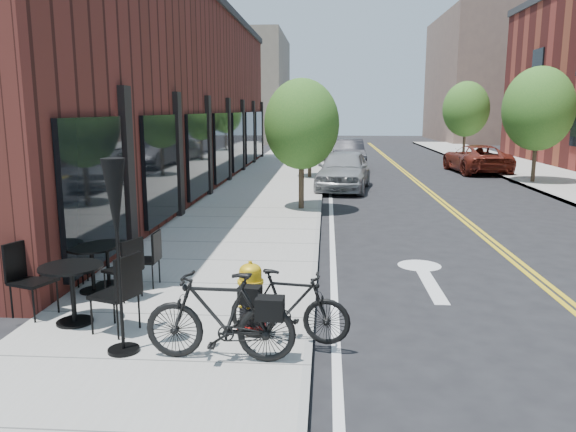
{
  "coord_description": "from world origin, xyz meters",
  "views": [
    {
      "loc": [
        0.15,
        -7.55,
        3.02
      ],
      "look_at": [
        -0.59,
        3.09,
        1.0
      ],
      "focal_mm": 35.0,
      "sensor_mm": 36.0,
      "label": 1
    }
  ],
  "objects": [
    {
      "name": "ground",
      "position": [
        0.0,
        0.0,
        0.0
      ],
      "size": [
        120.0,
        120.0,
        0.0
      ],
      "primitive_type": "plane",
      "color": "black",
      "rests_on": "ground"
    },
    {
      "name": "sidewalk_near",
      "position": [
        -2.0,
        10.0,
        0.06
      ],
      "size": [
        4.0,
        70.0,
        0.12
      ],
      "primitive_type": "cube",
      "color": "#9E9B93",
      "rests_on": "ground"
    },
    {
      "name": "building_near",
      "position": [
        -6.5,
        14.0,
        3.5
      ],
      "size": [
        5.0,
        28.0,
        7.0
      ],
      "primitive_type": "cube",
      "color": "#471D17",
      "rests_on": "ground"
    },
    {
      "name": "bg_building_left",
      "position": [
        -8.0,
        48.0,
        5.0
      ],
      "size": [
        8.0,
        14.0,
        10.0
      ],
      "primitive_type": "cube",
      "color": "#726656",
      "rests_on": "ground"
    },
    {
      "name": "bg_building_right",
      "position": [
        16.0,
        50.0,
        6.0
      ],
      "size": [
        10.0,
        16.0,
        12.0
      ],
      "primitive_type": "cube",
      "color": "brown",
      "rests_on": "ground"
    },
    {
      "name": "tree_near_a",
      "position": [
        -0.6,
        9.0,
        2.6
      ],
      "size": [
        2.2,
        2.2,
        3.81
      ],
      "color": "#382B1E",
      "rests_on": "sidewalk_near"
    },
    {
      "name": "tree_near_b",
      "position": [
        -0.6,
        17.0,
        2.71
      ],
      "size": [
        2.3,
        2.3,
        3.98
      ],
      "color": "#382B1E",
      "rests_on": "sidewalk_near"
    },
    {
      "name": "tree_near_c",
      "position": [
        -0.6,
        25.0,
        2.53
      ],
      "size": [
        2.1,
        2.1,
        3.67
      ],
      "color": "#382B1E",
      "rests_on": "sidewalk_near"
    },
    {
      "name": "tree_near_d",
      "position": [
        -0.6,
        33.0,
        2.79
      ],
      "size": [
        2.4,
        2.4,
        4.11
      ],
      "color": "#382B1E",
      "rests_on": "sidewalk_near"
    },
    {
      "name": "tree_far_b",
      "position": [
        8.6,
        16.0,
        3.06
      ],
      "size": [
        2.8,
        2.8,
        4.62
      ],
      "color": "#382B1E",
      "rests_on": "sidewalk_far"
    },
    {
      "name": "tree_far_c",
      "position": [
        8.6,
        28.0,
        3.06
      ],
      "size": [
        2.8,
        2.8,
        4.62
      ],
      "color": "#382B1E",
      "rests_on": "sidewalk_far"
    },
    {
      "name": "fire_hydrant",
      "position": [
        -0.85,
        -0.41,
        0.56
      ],
      "size": [
        0.44,
        0.44,
        0.93
      ],
      "rotation": [
        0.0,
        0.0,
        -0.08
      ],
      "color": "maroon",
      "rests_on": "sidewalk_near"
    },
    {
      "name": "bicycle_left",
      "position": [
        -1.07,
        -1.43,
        0.66
      ],
      "size": [
        1.81,
        0.59,
        1.07
      ],
      "primitive_type": "imported",
      "rotation": [
        0.0,
        0.0,
        -1.62
      ],
      "color": "black",
      "rests_on": "sidewalk_near"
    },
    {
      "name": "bicycle_right",
      "position": [
        -0.3,
        -0.84,
        0.59
      ],
      "size": [
        1.61,
        0.68,
        0.94
      ],
      "primitive_type": "imported",
      "rotation": [
        0.0,
        0.0,
        1.42
      ],
      "color": "black",
      "rests_on": "sidewalk_near"
    },
    {
      "name": "bistro_set_a",
      "position": [
        -3.31,
        -0.42,
        0.66
      ],
      "size": [
        2.02,
        1.14,
        1.07
      ],
      "rotation": [
        0.0,
        0.0,
        -0.35
      ],
      "color": "black",
      "rests_on": "sidewalk_near"
    },
    {
      "name": "bistro_set_b",
      "position": [
        -3.6,
        0.93,
        0.61
      ],
      "size": [
        1.81,
        1.16,
        0.97
      ],
      "rotation": [
        0.0,
        0.0,
        -0.43
      ],
      "color": "black",
      "rests_on": "sidewalk_near"
    },
    {
      "name": "bistro_set_c",
      "position": [
        -3.49,
        1.29,
        0.59
      ],
      "size": [
        1.71,
        0.74,
        0.93
      ],
      "rotation": [
        0.0,
        0.0,
        -0.0
      ],
      "color": "black",
      "rests_on": "sidewalk_near"
    },
    {
      "name": "patio_umbrella",
      "position": [
        -2.3,
        -1.29,
        1.81
      ],
      "size": [
        0.38,
        0.38,
        2.36
      ],
      "color": "black",
      "rests_on": "sidewalk_near"
    },
    {
      "name": "parked_car_a",
      "position": [
        0.8,
        13.85,
        0.77
      ],
      "size": [
        2.42,
        4.72,
        1.54
      ],
      "primitive_type": "imported",
      "rotation": [
        0.0,
        0.0,
        -0.14
      ],
      "color": "gray",
      "rests_on": "ground"
    },
    {
      "name": "parked_car_b",
      "position": [
        1.19,
        21.84,
        0.76
      ],
      "size": [
        1.83,
        4.7,
        1.53
      ],
      "primitive_type": "imported",
      "rotation": [
        0.0,
        0.0,
        0.05
      ],
      "color": "black",
      "rests_on": "ground"
    },
    {
      "name": "parked_car_c",
      "position": [
        0.8,
        25.38,
        0.65
      ],
      "size": [
        2.22,
        4.65,
        1.31
      ],
      "primitive_type": "imported",
      "rotation": [
        0.0,
        0.0,
        0.09
      ],
      "color": "#B6B6BB",
      "rests_on": "ground"
    },
    {
      "name": "parked_car_far",
      "position": [
        7.4,
        20.36,
        0.68
      ],
      "size": [
        2.58,
        5.03,
        1.36
      ],
      "primitive_type": "imported",
      "rotation": [
        0.0,
        0.0,
        3.21
      ],
      "color": "maroon",
      "rests_on": "ground"
    }
  ]
}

